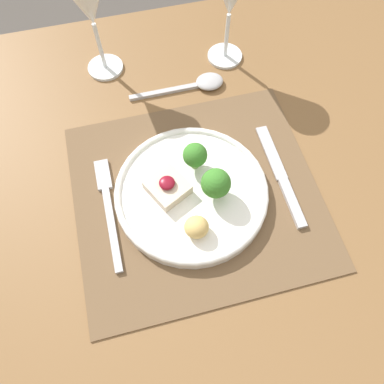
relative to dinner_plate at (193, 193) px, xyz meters
name	(u,v)px	position (x,y,z in m)	size (l,w,h in m)	color
ground_plane	(194,292)	(0.01, 0.00, -0.77)	(8.00, 8.00, 0.00)	#4C4742
dining_table	(196,216)	(0.01, 0.00, -0.11)	(1.49, 0.96, 0.75)	brown
placemat	(197,194)	(0.01, 0.00, -0.02)	(0.40, 0.38, 0.00)	brown
dinner_plate	(193,193)	(0.00, 0.00, 0.00)	(0.25, 0.25, 0.07)	white
fork	(108,204)	(-0.14, 0.02, -0.01)	(0.02, 0.20, 0.01)	#B2B2B7
knife	(283,181)	(0.16, -0.01, -0.01)	(0.02, 0.20, 0.01)	#B2B2B7
spoon	(200,83)	(0.08, 0.24, -0.01)	(0.19, 0.04, 0.02)	#B2B2B7
wine_glass_far	(88,4)	(-0.10, 0.33, 0.13)	(0.08, 0.08, 0.20)	white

